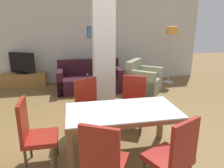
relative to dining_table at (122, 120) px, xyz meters
The scene contains 16 objects.
ground_plane 0.59m from the dining_table, ahead, with size 18.00×18.00×0.00m, color brown.
back_wall 4.31m from the dining_table, 90.00° to the left, with size 7.20×0.09×2.70m.
divider_pillar 1.65m from the dining_table, 91.66° to the left, with size 0.42×0.31×2.70m.
dining_table is the anchor object (origin of this frame).
dining_chair_near_left 0.89m from the dining_table, 117.45° to the right, with size 0.62×0.62×0.99m.
dining_chair_far_left 0.92m from the dining_table, 116.19° to the left, with size 0.62×0.62×0.99m.
dining_chair_near_right 0.94m from the dining_table, 64.32° to the right, with size 0.61×0.61×0.99m.
dining_chair_head_left 1.25m from the dining_table, behind, with size 0.46×0.46×0.99m.
dining_chair_far_right 0.93m from the dining_table, 64.18° to the left, with size 0.61×0.61×0.99m.
sofa 3.29m from the dining_table, 93.19° to the left, with size 1.80×0.91×0.85m.
armchair 3.19m from the dining_table, 65.75° to the left, with size 1.18×1.18×0.87m.
coffee_table 2.27m from the dining_table, 93.48° to the left, with size 0.67×0.49×0.42m.
bottle 2.34m from the dining_table, 97.66° to the left, with size 0.07×0.07×0.30m.
tv_stand 4.51m from the dining_table, 118.13° to the left, with size 1.30×0.40×0.42m.
tv_screen 4.49m from the dining_table, 118.13° to the left, with size 0.76×0.37×0.63m.
floor_lamp 4.38m from the dining_table, 55.88° to the left, with size 0.36×0.36×1.77m.
Camera 1 is at (-0.70, -2.83, 2.02)m, focal length 35.00 mm.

